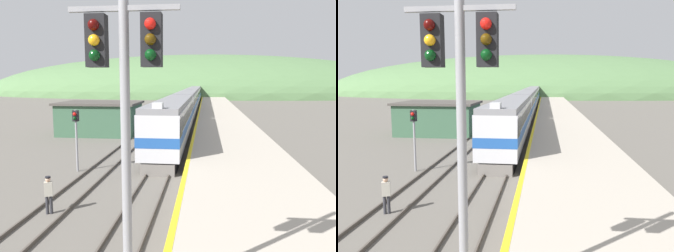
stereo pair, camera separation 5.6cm
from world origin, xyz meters
TOP-DOWN VIEW (x-y plane):
  - track_main at (0.00, 70.00)m, footprint 1.52×180.00m
  - track_siding at (-3.99, 70.00)m, footprint 1.51×180.00m
  - platform at (5.19, 50.00)m, footprint 6.78×140.00m
  - distant_hills at (0.00, 136.10)m, footprint 186.82×84.07m
  - station_shed at (-8.79, 31.14)m, footprint 8.82×6.54m
  - express_train_lead_car at (0.00, 25.36)m, footprint 2.85×20.60m
  - carriage_second at (0.00, 47.38)m, footprint 2.84×21.20m
  - carriage_third at (0.00, 69.46)m, footprint 2.84×21.20m
  - carriage_fourth at (0.00, 91.54)m, footprint 2.84×21.20m
  - signal_mast_main at (1.35, 2.06)m, footprint 2.20×0.42m
  - signal_post_siding at (-5.44, 15.94)m, footprint 0.36×0.42m
  - track_worker at (-4.00, 9.08)m, footprint 0.42×0.34m

SIDE VIEW (x-z plane):
  - distant_hills at x=0.00m, z-range -16.48..16.48m
  - track_main at x=0.00m, z-range 0.00..0.16m
  - track_siding at x=-3.99m, z-range 0.00..0.16m
  - platform at x=5.19m, z-range -0.01..1.06m
  - track_worker at x=-4.00m, z-range 0.12..1.87m
  - station_shed at x=-8.79m, z-range 0.02..3.62m
  - carriage_second at x=0.00m, z-range 0.19..4.45m
  - carriage_third at x=0.00m, z-range 0.19..4.45m
  - carriage_fourth at x=0.00m, z-range 0.19..4.45m
  - express_train_lead_car at x=0.00m, z-range 0.02..4.64m
  - signal_post_siding at x=-5.44m, z-range 0.88..4.99m
  - signal_mast_main at x=1.35m, z-range 1.30..9.57m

